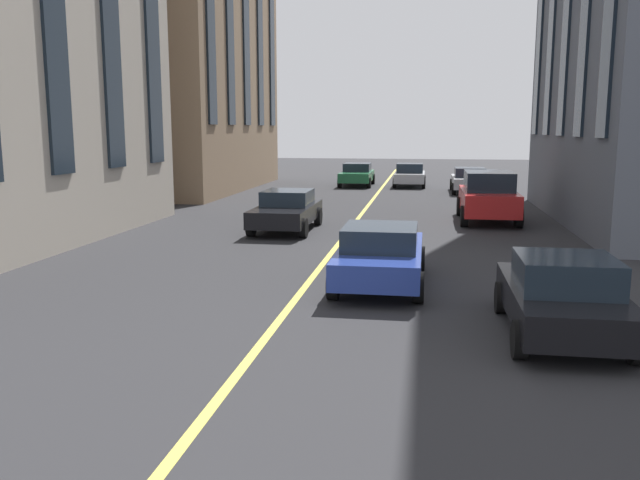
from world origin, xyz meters
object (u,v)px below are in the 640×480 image
object	(u,v)px
car_silver_oncoming	(469,180)
car_silver_parked_b	(410,175)
car_blue_far	(381,254)
car_black_trailing	(287,210)
car_black_parked_a	(563,296)
car_red_mid	(488,196)
car_green_near	(357,174)

from	to	relation	value
car_silver_oncoming	car_silver_parked_b	world-z (taller)	car_silver_parked_b
car_silver_oncoming	car_blue_far	xyz separation A→B (m)	(-22.36, 3.27, 0.00)
car_silver_oncoming	car_black_trailing	distance (m)	16.37
car_black_parked_a	car_silver_parked_b	bearing A→B (deg)	6.53
car_black_parked_a	car_red_mid	bearing A→B (deg)	0.00
car_black_parked_a	car_silver_oncoming	size ratio (longest dim) A/B	0.89
car_red_mid	car_silver_oncoming	distance (m)	11.43
car_silver_oncoming	car_green_near	bearing A→B (deg)	62.46
car_silver_oncoming	car_black_trailing	bearing A→B (deg)	154.63
car_black_parked_a	car_green_near	xyz separation A→B (m)	(28.96, 6.50, 0.00)
car_silver_parked_b	car_black_trailing	xyz separation A→B (m)	(-18.09, 3.71, 0.00)
car_red_mid	car_green_near	world-z (taller)	car_red_mid
car_red_mid	car_black_trailing	size ratio (longest dim) A/B	1.07
car_red_mid	car_silver_parked_b	size ratio (longest dim) A/B	1.21
car_black_trailing	car_green_near	bearing A→B (deg)	-1.61
car_green_near	car_black_trailing	xyz separation A→B (m)	(-18.18, 0.51, 0.00)
car_red_mid	car_silver_oncoming	bearing A→B (deg)	-0.00
car_blue_far	car_silver_oncoming	bearing A→B (deg)	-8.32
car_green_near	car_blue_far	bearing A→B (deg)	-172.84
car_silver_oncoming	car_black_trailing	world-z (taller)	same
car_green_near	car_black_trailing	distance (m)	18.19
car_silver_oncoming	car_black_trailing	size ratio (longest dim) A/B	1.00
car_green_near	car_silver_oncoming	distance (m)	7.34
car_green_near	car_silver_parked_b	xyz separation A→B (m)	(-0.10, -3.20, -0.00)
car_red_mid	car_black_trailing	xyz separation A→B (m)	(-3.37, 7.02, -0.27)
car_black_parked_a	car_silver_oncoming	distance (m)	25.57
car_red_mid	car_black_trailing	distance (m)	7.79
car_silver_oncoming	car_black_parked_a	bearing A→B (deg)	180.00
car_green_near	car_red_mid	bearing A→B (deg)	-156.30
car_black_parked_a	car_black_trailing	size ratio (longest dim) A/B	0.89
car_blue_far	car_red_mid	bearing A→B (deg)	-16.64
car_black_parked_a	car_black_trailing	distance (m)	12.86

